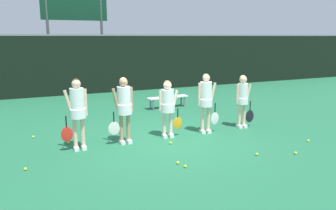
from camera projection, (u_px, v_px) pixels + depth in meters
name	position (u px, v px, depth m)	size (l,w,h in m)	color
ground_plane	(167.00, 138.00, 9.16)	(140.00, 140.00, 0.00)	#216642
fence_windscreen	(101.00, 64.00, 16.13)	(60.00, 0.08, 2.88)	black
scoreboard	(75.00, 15.00, 16.78)	(3.32, 0.15, 5.01)	#515156
bench_courtside	(168.00, 98.00, 12.92)	(1.71, 0.48, 0.45)	silver
player_0	(77.00, 108.00, 8.01)	(0.67, 0.39, 1.79)	beige
player_1	(124.00, 105.00, 8.51)	(0.69, 0.40, 1.76)	tan
player_2	(168.00, 104.00, 9.06)	(0.67, 0.40, 1.61)	beige
player_3	(206.00, 98.00, 9.46)	(0.64, 0.39, 1.74)	beige
player_4	(243.00, 97.00, 10.03)	(0.64, 0.35, 1.63)	beige
tennis_ball_0	(178.00, 163.00, 7.27)	(0.07, 0.07, 0.07)	#CCE033
tennis_ball_1	(171.00, 143.00, 8.62)	(0.07, 0.07, 0.07)	#CCE033
tennis_ball_2	(25.00, 169.00, 6.93)	(0.07, 0.07, 0.07)	#CCE033
tennis_ball_3	(64.00, 135.00, 9.28)	(0.07, 0.07, 0.07)	#CCE033
tennis_ball_4	(185.00, 166.00, 7.08)	(0.06, 0.06, 0.06)	#CCE033
tennis_ball_5	(257.00, 154.00, 7.79)	(0.07, 0.07, 0.07)	#CCE033
tennis_ball_6	(308.00, 141.00, 8.79)	(0.07, 0.07, 0.07)	#CCE033
tennis_ball_7	(68.00, 143.00, 8.64)	(0.07, 0.07, 0.07)	#CCE033
tennis_ball_8	(33.00, 137.00, 9.13)	(0.07, 0.07, 0.07)	#CCE033
tennis_ball_9	(296.00, 153.00, 7.87)	(0.07, 0.07, 0.07)	#CCE033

